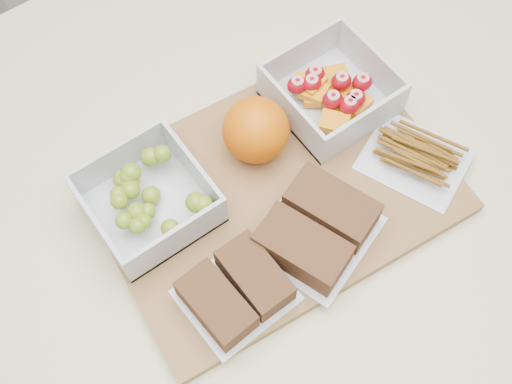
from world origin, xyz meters
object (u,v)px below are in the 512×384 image
Objects in this scene: grape_container at (148,198)px; sandwich_bag_center at (317,228)px; orange at (256,130)px; fruit_container at (331,93)px; cutting_board at (274,192)px; sandwich_bag_left at (236,290)px; pretzel_bag at (416,155)px.

sandwich_bag_center is (0.14, -0.15, -0.00)m from grape_container.
fruit_container is at bearing -0.23° from orange.
sandwich_bag_left reaches higher than cutting_board.
orange is 0.14m from sandwich_bag_center.
fruit_container reaches higher than pretzel_bag.
pretzel_bag is at bearing -76.55° from fruit_container.
cutting_board is 3.44× the size of sandwich_bag_left.
sandwich_bag_left is 0.78× the size of pretzel_bag.
grape_container is 0.98× the size of fruit_container.
fruit_container is (0.27, -0.01, -0.00)m from grape_container.
sandwich_bag_center is (0.00, -0.08, 0.03)m from cutting_board.
orange reaches higher than sandwich_bag_center.
sandwich_bag_left is 0.12m from sandwich_bag_center.
sandwich_bag_center is (-0.01, -0.14, -0.02)m from orange.
fruit_container is at bearing -1.61° from grape_container.
orange is at bearing 138.73° from pretzel_bag.
sandwich_bag_center is at bearing 2.67° from sandwich_bag_left.
pretzel_bag reaches higher than cutting_board.
cutting_board is at bearing 157.00° from pretzel_bag.
sandwich_bag_left is (0.02, -0.15, -0.01)m from grape_container.
sandwich_bag_left is 0.28m from pretzel_bag.
pretzel_bag is at bearing -24.70° from grape_container.
cutting_board is at bearing 35.86° from sandwich_bag_left.
cutting_board is at bearing -26.73° from grape_container.
sandwich_bag_left reaches higher than pretzel_bag.
orange is 0.50× the size of sandwich_bag_center.
fruit_container is 1.14× the size of sandwich_bag_left.
orange reaches higher than cutting_board.
orange reaches higher than sandwich_bag_left.
grape_container is 1.12× the size of sandwich_bag_left.
fruit_container is at bearing 46.34° from sandwich_bag_center.
cutting_board is 3.03× the size of fruit_container.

